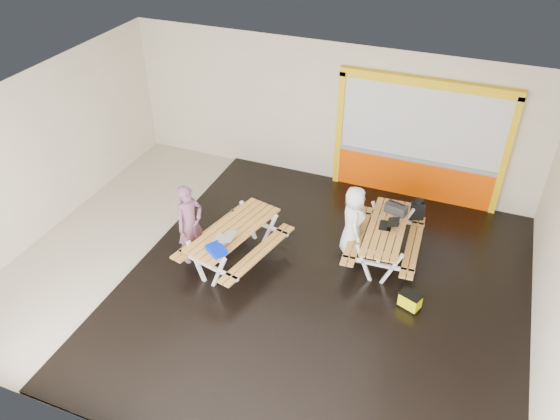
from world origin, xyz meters
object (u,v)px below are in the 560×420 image
at_px(dark_case, 357,255).
at_px(person_left, 190,224).
at_px(picnic_table_left, 234,237).
at_px(person_right, 353,221).
at_px(fluke_bag, 410,301).
at_px(laptop_left, 223,239).
at_px(toolbox, 396,209).
at_px(picnic_table_right, 386,235).
at_px(backpack, 418,209).
at_px(blue_pouch, 217,250).
at_px(laptop_right, 388,224).

bearing_deg(dark_case, person_left, -158.89).
distance_m(picnic_table_left, person_right, 2.42).
height_order(dark_case, fluke_bag, fluke_bag).
distance_m(laptop_left, toolbox, 3.61).
bearing_deg(laptop_left, picnic_table_right, 30.78).
bearing_deg(laptop_left, toolbox, 37.87).
relative_size(person_left, laptop_left, 3.84).
xyz_separation_m(picnic_table_left, person_right, (2.12, 1.14, 0.19)).
xyz_separation_m(dark_case, fluke_bag, (1.27, -1.01, 0.08)).
relative_size(picnic_table_left, backpack, 5.27).
height_order(backpack, fluke_bag, backpack).
xyz_separation_m(picnic_table_left, picnic_table_right, (2.79, 1.22, -0.03)).
xyz_separation_m(person_left, dark_case, (3.14, 1.21, -0.77)).
bearing_deg(toolbox, person_right, -138.79).
bearing_deg(toolbox, blue_pouch, -137.93).
distance_m(laptop_right, backpack, 1.03).
height_order(person_left, blue_pouch, person_left).
height_order(picnic_table_left, laptop_left, laptop_left).
relative_size(person_right, fluke_bag, 3.32).
height_order(person_left, toolbox, person_left).
distance_m(backpack, dark_case, 1.65).
bearing_deg(person_left, laptop_right, -47.16).
relative_size(laptop_right, toolbox, 0.84).
distance_m(picnic_table_left, laptop_left, 0.51).
distance_m(blue_pouch, fluke_bag, 3.69).
relative_size(laptop_left, fluke_bag, 0.97).
xyz_separation_m(toolbox, fluke_bag, (0.72, -1.81, -0.71)).
distance_m(blue_pouch, backpack, 4.37).
bearing_deg(toolbox, person_left, -151.45).
relative_size(laptop_left, backpack, 0.96).
height_order(person_right, backpack, person_right).
distance_m(person_right, laptop_right, 0.69).
distance_m(blue_pouch, dark_case, 2.97).
bearing_deg(blue_pouch, toolbox, 42.07).
height_order(person_right, toolbox, person_right).
bearing_deg(blue_pouch, person_right, 42.37).
relative_size(laptop_left, toolbox, 0.92).
distance_m(laptop_left, dark_case, 2.81).
distance_m(person_left, fluke_bag, 4.47).
relative_size(laptop_right, blue_pouch, 1.09).
height_order(person_left, dark_case, person_left).
distance_m(person_left, toolbox, 4.20).
bearing_deg(blue_pouch, laptop_right, 36.09).
bearing_deg(dark_case, blue_pouch, -142.35).
relative_size(person_right, laptop_left, 3.42).
bearing_deg(dark_case, laptop_left, -148.29).
bearing_deg(picnic_table_left, person_right, 28.31).
bearing_deg(backpack, picnic_table_right, -115.25).
distance_m(picnic_table_right, person_right, 0.71).
distance_m(picnic_table_right, backpack, 1.07).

